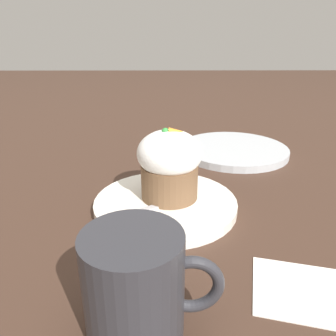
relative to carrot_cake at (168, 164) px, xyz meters
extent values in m
plane|color=#3D281E|center=(-0.01, -0.01, -0.07)|extent=(4.00, 4.00, 0.00)
cylinder|color=white|center=(-0.01, -0.01, -0.06)|extent=(0.21, 0.21, 0.01)
cylinder|color=brown|center=(0.00, 0.00, -0.03)|extent=(0.08, 0.08, 0.05)
ellipsoid|color=white|center=(0.00, 0.00, 0.02)|extent=(0.09, 0.09, 0.07)
cone|color=orange|center=(0.01, 0.00, 0.05)|extent=(0.02, 0.01, 0.01)
sphere|color=green|center=(0.00, 0.00, 0.05)|extent=(0.01, 0.01, 0.01)
cube|color=#B7B7BC|center=(-0.04, -0.05, -0.05)|extent=(0.07, 0.05, 0.00)
ellipsoid|color=#B7B7BC|center=(0.00, -0.02, -0.05)|extent=(0.06, 0.05, 0.01)
cylinder|color=#2D2D33|center=(-0.03, -0.23, -0.02)|extent=(0.08, 0.08, 0.10)
torus|color=#2D2D33|center=(0.01, -0.23, -0.02)|extent=(0.06, 0.01, 0.06)
cylinder|color=#B2B7BC|center=(0.14, 0.23, -0.06)|extent=(0.23, 0.23, 0.01)
cube|color=white|center=(0.14, -0.18, -0.07)|extent=(0.12, 0.11, 0.00)
camera|label=1|loc=(0.00, -0.44, 0.17)|focal=35.00mm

